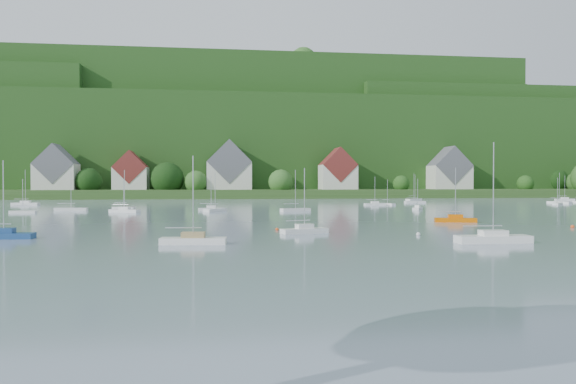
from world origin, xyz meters
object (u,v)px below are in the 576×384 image
Objects in this scene: near_sailboat_2 at (193,239)px; near_sailboat_5 at (455,219)px; near_sailboat_3 at (304,229)px; near_sailboat_1 at (4,234)px; near_sailboat_4 at (493,238)px.

near_sailboat_5 is at bearing 39.65° from near_sailboat_2.
near_sailboat_5 is at bearing 12.88° from near_sailboat_3.
near_sailboat_1 is at bearing -147.97° from near_sailboat_5.
near_sailboat_2 is at bearing 175.32° from near_sailboat_4.
near_sailboat_4 reaches higher than near_sailboat_2.
near_sailboat_2 is at bearing -131.05° from near_sailboat_5.
near_sailboat_4 reaches higher than near_sailboat_1.
near_sailboat_4 is 1.21× the size of near_sailboat_5.
near_sailboat_4 is (27.57, -2.53, 0.04)m from near_sailboat_2.
near_sailboat_2 is at bearing -159.54° from near_sailboat_3.
near_sailboat_5 is at bearing 20.64° from near_sailboat_1.
near_sailboat_3 is (11.75, 9.46, -0.02)m from near_sailboat_2.
near_sailboat_4 is (15.82, -11.99, 0.06)m from near_sailboat_3.
near_sailboat_2 is 1.04× the size of near_sailboat_5.
near_sailboat_2 reaches higher than near_sailboat_5.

